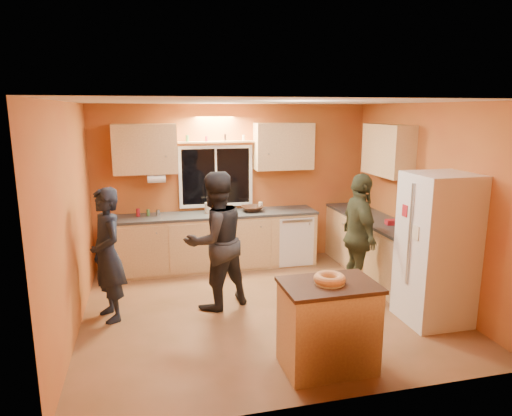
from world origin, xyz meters
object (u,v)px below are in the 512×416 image
object	(u,v)px
island	(328,325)
person_left	(107,255)
person_center	(215,241)
refrigerator	(437,249)
person_right	(359,236)

from	to	relation	value
island	person_left	size ratio (longest dim) A/B	0.57
person_left	island	bearing A→B (deg)	30.26
island	person_center	bearing A→B (deg)	115.77
refrigerator	person_right	world-z (taller)	refrigerator
island	person_left	bearing A→B (deg)	141.78
refrigerator	person_right	distance (m)	1.06
island	person_left	world-z (taller)	person_left
refrigerator	person_left	bearing A→B (deg)	165.49
person_left	person_right	bearing A→B (deg)	66.50
island	person_center	world-z (taller)	person_center
island	person_right	world-z (taller)	person_right
island	person_right	size ratio (longest dim) A/B	0.54
person_center	person_left	bearing A→B (deg)	-22.78
refrigerator	person_left	distance (m)	3.92
person_left	refrigerator	bearing A→B (deg)	53.32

